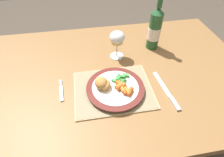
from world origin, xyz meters
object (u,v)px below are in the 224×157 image
at_px(table_knife, 168,93).
at_px(wine_glass, 117,39).
at_px(bottle, 155,29).
at_px(dining_table, 111,85).
at_px(fork, 61,92).
at_px(dinner_plate, 115,88).

distance_m(table_knife, wine_glass, 0.34).
height_order(table_knife, bottle, bottle).
xyz_separation_m(wine_glass, bottle, (0.20, 0.05, 0.00)).
relative_size(dining_table, fork, 10.85).
height_order(fork, table_knife, table_knife).
height_order(dining_table, fork, fork).
distance_m(dinner_plate, fork, 0.22).
xyz_separation_m(dining_table, bottle, (0.25, 0.16, 0.20)).
bearing_deg(fork, wine_glass, 35.73).
bearing_deg(dinner_plate, dining_table, 88.47).
bearing_deg(fork, bottle, 27.37).
xyz_separation_m(dining_table, fork, (-0.22, -0.09, 0.09)).
bearing_deg(dinner_plate, bottle, 47.37).
bearing_deg(bottle, wine_glass, -166.19).
height_order(wine_glass, bottle, bottle).
distance_m(dining_table, wine_glass, 0.23).
xyz_separation_m(dinner_plate, table_knife, (0.22, -0.05, -0.01)).
distance_m(fork, bottle, 0.55).
bearing_deg(bottle, dinner_plate, -132.63).
relative_size(wine_glass, bottle, 0.49).
distance_m(dinner_plate, wine_glass, 0.25).
xyz_separation_m(dinner_plate, fork, (-0.22, 0.03, -0.01)).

